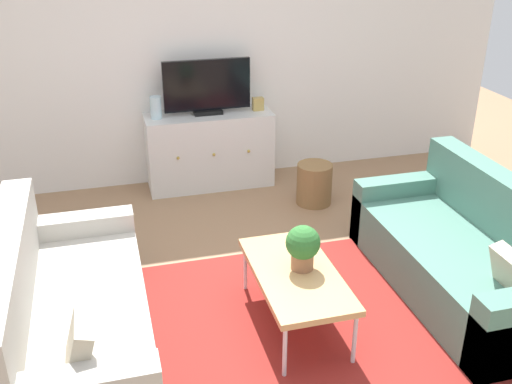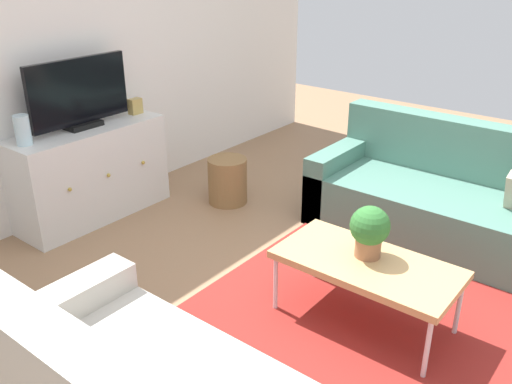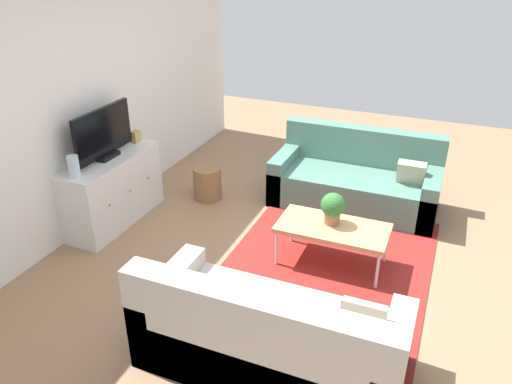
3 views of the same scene
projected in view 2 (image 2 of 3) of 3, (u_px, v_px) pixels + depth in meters
ground_plane at (332, 316)px, 3.35m from camera, size 10.00×10.00×0.00m
wall_back at (57, 47)px, 4.24m from camera, size 6.40×0.12×2.70m
area_rug at (353, 325)px, 3.26m from camera, size 2.50×1.90×0.01m
couch_right_side at (443, 200)px, 4.20m from camera, size 0.88×1.89×0.86m
coffee_table at (367, 266)px, 3.14m from camera, size 0.53×1.04×0.42m
potted_plant at (370, 230)px, 3.11m from camera, size 0.23×0.23×0.31m
tv_console at (91, 173)px, 4.45m from camera, size 1.26×0.47×0.76m
flat_screen_tv at (79, 94)px, 4.20m from camera, size 0.86×0.16×0.54m
glass_vase at (23, 130)px, 3.89m from camera, size 0.11×0.11×0.22m
mantel_clock at (135, 106)px, 4.63m from camera, size 0.11×0.07×0.13m
wicker_basket at (228, 181)px, 4.77m from camera, size 0.34×0.34×0.40m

